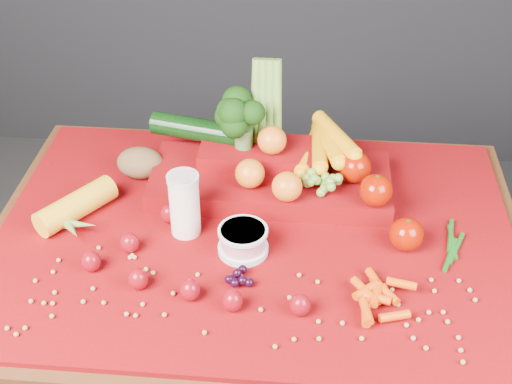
# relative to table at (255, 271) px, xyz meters

# --- Properties ---
(table) EXTENTS (1.10, 0.80, 0.75)m
(table) POSITION_rel_table_xyz_m (0.00, 0.00, 0.00)
(table) COLOR #3D210E
(table) RESTS_ON ground
(red_cloth) EXTENTS (1.05, 0.75, 0.01)m
(red_cloth) POSITION_rel_table_xyz_m (0.00, 0.00, 0.10)
(red_cloth) COLOR #740603
(red_cloth) RESTS_ON table
(milk_glass) EXTENTS (0.06, 0.06, 0.14)m
(milk_glass) POSITION_rel_table_xyz_m (-0.14, -0.01, 0.18)
(milk_glass) COLOR white
(milk_glass) RESTS_ON red_cloth
(yogurt_bowl) EXTENTS (0.10, 0.10, 0.05)m
(yogurt_bowl) POSITION_rel_table_xyz_m (-0.02, -0.06, 0.14)
(yogurt_bowl) COLOR silver
(yogurt_bowl) RESTS_ON red_cloth
(strawberry_scatter) EXTENTS (0.44, 0.28, 0.05)m
(strawberry_scatter) POSITION_rel_table_xyz_m (-0.13, -0.15, 0.13)
(strawberry_scatter) COLOR maroon
(strawberry_scatter) RESTS_ON red_cloth
(dark_grape_cluster) EXTENTS (0.06, 0.05, 0.03)m
(dark_grape_cluster) POSITION_rel_table_xyz_m (-0.02, -0.15, 0.12)
(dark_grape_cluster) COLOR black
(dark_grape_cluster) RESTS_ON red_cloth
(soybean_scatter) EXTENTS (0.84, 0.24, 0.01)m
(soybean_scatter) POSITION_rel_table_xyz_m (0.00, -0.20, 0.11)
(soybean_scatter) COLOR #A48246
(soybean_scatter) RESTS_ON red_cloth
(corn_ear) EXTENTS (0.25, 0.27, 0.06)m
(corn_ear) POSITION_rel_table_xyz_m (-0.38, -0.01, 0.13)
(corn_ear) COLOR yellow
(corn_ear) RESTS_ON red_cloth
(potato) EXTENTS (0.11, 0.08, 0.07)m
(potato) POSITION_rel_table_xyz_m (-0.28, 0.18, 0.14)
(potato) COLOR brown
(potato) RESTS_ON red_cloth
(baby_carrot_pile) EXTENTS (0.17, 0.17, 0.03)m
(baby_carrot_pile) POSITION_rel_table_xyz_m (0.24, -0.18, 0.12)
(baby_carrot_pile) COLOR #D04207
(baby_carrot_pile) RESTS_ON red_cloth
(green_bean_pile) EXTENTS (0.14, 0.12, 0.01)m
(green_bean_pile) POSITION_rel_table_xyz_m (0.39, -0.01, 0.11)
(green_bean_pile) COLOR #145313
(green_bean_pile) RESTS_ON red_cloth
(produce_mound) EXTENTS (0.60, 0.37, 0.27)m
(produce_mound) POSITION_rel_table_xyz_m (0.03, 0.16, 0.16)
(produce_mound) COLOR #740603
(produce_mound) RESTS_ON red_cloth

